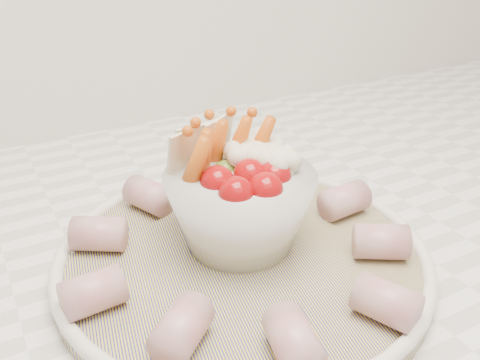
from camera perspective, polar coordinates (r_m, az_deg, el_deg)
serving_platter at (r=0.48m, az=0.29°, el=-8.12°), size 0.38×0.38×0.02m
veggie_bowl at (r=0.47m, az=0.05°, el=-1.99°), size 0.13×0.13×0.11m
cured_meat_rolls at (r=0.46m, az=0.19°, el=-6.19°), size 0.30×0.31×0.03m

